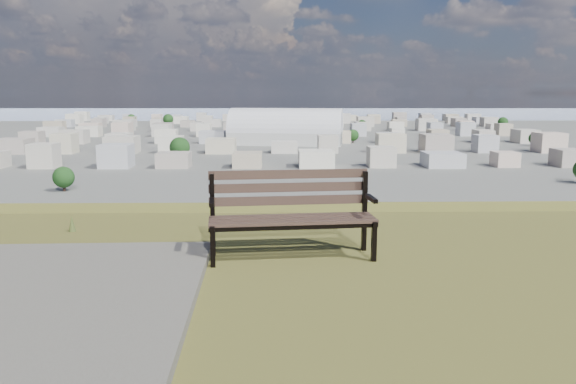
{
  "coord_description": "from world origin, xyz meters",
  "views": [
    {
      "loc": [
        -1.54,
        -3.34,
        26.57
      ],
      "look_at": [
        -1.39,
        3.88,
        25.3
      ],
      "focal_mm": 35.0,
      "sensor_mm": 36.0,
      "label": 1
    }
  ],
  "objects": [
    {
      "name": "park_bench",
      "position": [
        -1.4,
        1.97,
        25.47
      ],
      "size": [
        1.62,
        0.66,
        0.83
      ],
      "rotation": [
        0.0,
        0.0,
        0.1
      ],
      "color": "#3D2D23",
      "rests_on": "hilltop_mesa"
    },
    {
      "name": "city_trees",
      "position": [
        -26.39,
        319.0,
        4.83
      ],
      "size": [
        406.52,
        387.2,
        9.98
      ],
      "color": "#322019",
      "rests_on": "ground"
    },
    {
      "name": "grass_tufts",
      "position": [
        -0.13,
        -0.44,
        25.11
      ],
      "size": [
        12.49,
        7.38,
        0.28
      ],
      "color": "brown",
      "rests_on": "hilltop_mesa"
    },
    {
      "name": "arena",
      "position": [
        3.57,
        293.4,
        5.85
      ],
      "size": [
        62.08,
        34.19,
        24.82
      ],
      "rotation": [
        0.0,
        0.0,
        -0.17
      ],
      "color": "beige",
      "rests_on": "ground"
    },
    {
      "name": "far_hills",
      "position": [
        -60.92,
        1402.93,
        25.47
      ],
      "size": [
        2050.0,
        340.0,
        60.0
      ],
      "color": "#9FABC6",
      "rests_on": "ground"
    },
    {
      "name": "city_blocks",
      "position": [
        0.0,
        394.44,
        3.5
      ],
      "size": [
        395.0,
        361.0,
        7.0
      ],
      "color": "beige",
      "rests_on": "ground"
    },
    {
      "name": "bay_water",
      "position": [
        0.0,
        900.0,
        0.0
      ],
      "size": [
        2400.0,
        700.0,
        0.12
      ],
      "primitive_type": "cube",
      "color": "#8693AB",
      "rests_on": "ground"
    }
  ]
}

